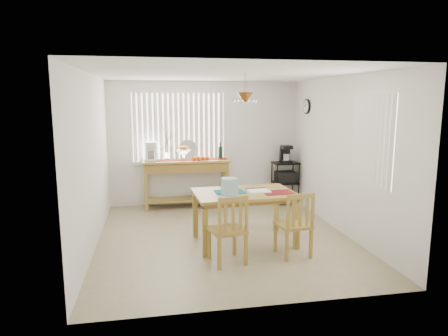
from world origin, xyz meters
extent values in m
cube|color=tan|center=(0.00, 0.00, -0.01)|extent=(4.00, 4.50, 0.01)
cube|color=white|center=(0.00, 2.30, 1.30)|extent=(4.00, 0.10, 2.60)
cube|color=white|center=(0.00, -2.30, 1.30)|extent=(4.00, 0.10, 2.60)
cube|color=white|center=(-2.05, 0.00, 1.30)|extent=(0.10, 4.50, 2.60)
cube|color=white|center=(2.05, 0.00, 1.30)|extent=(0.10, 4.50, 2.60)
cube|color=white|center=(0.00, 0.00, 2.65)|extent=(4.00, 4.50, 0.10)
cube|color=white|center=(-0.55, 2.25, 1.65)|extent=(1.90, 0.01, 1.40)
cube|color=white|center=(-1.45, 2.23, 1.65)|extent=(0.07, 0.03, 1.40)
cube|color=white|center=(-1.34, 2.23, 1.65)|extent=(0.07, 0.03, 1.40)
cube|color=white|center=(-1.24, 2.23, 1.65)|extent=(0.07, 0.03, 1.40)
cube|color=white|center=(-1.13, 2.23, 1.65)|extent=(0.07, 0.03, 1.40)
cube|color=white|center=(-1.03, 2.23, 1.65)|extent=(0.07, 0.03, 1.40)
cube|color=white|center=(-0.92, 2.23, 1.65)|extent=(0.07, 0.03, 1.40)
cube|color=white|center=(-0.81, 2.23, 1.65)|extent=(0.07, 0.03, 1.40)
cube|color=white|center=(-0.71, 2.23, 1.65)|extent=(0.07, 0.03, 1.40)
cube|color=white|center=(-0.60, 2.23, 1.65)|extent=(0.07, 0.03, 1.40)
cube|color=white|center=(-0.50, 2.23, 1.65)|extent=(0.07, 0.03, 1.40)
cube|color=white|center=(-0.39, 2.23, 1.65)|extent=(0.07, 0.03, 1.40)
cube|color=white|center=(-0.29, 2.23, 1.65)|extent=(0.07, 0.03, 1.40)
cube|color=white|center=(-0.18, 2.23, 1.65)|extent=(0.07, 0.03, 1.40)
cube|color=white|center=(-0.08, 2.23, 1.65)|extent=(0.07, 0.03, 1.40)
cube|color=white|center=(0.03, 2.23, 1.65)|extent=(0.07, 0.03, 1.40)
cube|color=white|center=(0.14, 2.23, 1.65)|extent=(0.07, 0.03, 1.40)
cube|color=white|center=(0.24, 2.23, 1.65)|extent=(0.07, 0.03, 1.40)
cube|color=white|center=(0.35, 2.23, 1.65)|extent=(0.07, 0.03, 1.40)
cube|color=white|center=(-0.55, 2.22, 0.92)|extent=(1.98, 0.06, 0.06)
cube|color=white|center=(-0.55, 2.22, 2.38)|extent=(1.98, 0.06, 0.06)
cube|color=white|center=(2.00, -0.90, 1.65)|extent=(0.01, 1.10, 1.30)
cube|color=white|center=(1.99, -1.40, 1.65)|extent=(0.03, 0.07, 1.30)
cube|color=white|center=(1.99, -1.29, 1.65)|extent=(0.03, 0.07, 1.30)
cube|color=white|center=(1.99, -1.18, 1.65)|extent=(0.03, 0.07, 1.30)
cube|color=white|center=(1.99, -1.07, 1.65)|extent=(0.03, 0.07, 1.30)
cube|color=white|center=(1.99, -0.96, 1.65)|extent=(0.03, 0.07, 1.30)
cube|color=white|center=(1.99, -0.85, 1.65)|extent=(0.03, 0.07, 1.30)
cube|color=white|center=(1.99, -0.74, 1.65)|extent=(0.03, 0.07, 1.30)
cube|color=white|center=(1.99, -0.63, 1.65)|extent=(0.03, 0.07, 1.30)
cube|color=white|center=(1.99, -0.52, 1.65)|extent=(0.03, 0.07, 1.30)
cube|color=white|center=(1.99, -0.41, 1.65)|extent=(0.03, 0.07, 1.30)
cylinder|color=black|center=(1.98, 1.55, 2.08)|extent=(0.04, 0.30, 0.30)
cylinder|color=white|center=(1.95, 1.55, 2.08)|extent=(0.01, 0.25, 0.25)
cylinder|color=#925828|center=(0.26, -0.30, 2.43)|extent=(0.01, 0.01, 0.34)
cone|color=#925828|center=(0.26, -0.30, 2.25)|extent=(0.24, 0.24, 0.14)
sphere|color=white|center=(0.42, -0.30, 2.19)|extent=(0.05, 0.05, 0.05)
sphere|color=white|center=(0.34, -0.16, 2.19)|extent=(0.05, 0.05, 0.05)
sphere|color=white|center=(0.18, -0.16, 2.19)|extent=(0.05, 0.05, 0.05)
sphere|color=white|center=(0.10, -0.30, 2.19)|extent=(0.05, 0.05, 0.05)
sphere|color=white|center=(0.18, -0.44, 2.19)|extent=(0.05, 0.05, 0.05)
sphere|color=white|center=(0.34, -0.44, 2.19)|extent=(0.05, 0.05, 0.05)
cube|color=#A88739|center=(-0.43, 1.98, 0.97)|extent=(1.77, 0.50, 0.04)
cube|color=olive|center=(-0.43, 1.98, 0.85)|extent=(1.70, 0.45, 0.18)
cube|color=#A88739|center=(-1.25, 1.79, 0.38)|extent=(0.07, 0.07, 0.76)
cube|color=#A88739|center=(0.40, 1.79, 0.38)|extent=(0.07, 0.07, 0.76)
cube|color=#A88739|center=(-1.25, 2.17, 0.38)|extent=(0.07, 0.07, 0.76)
cube|color=#A88739|center=(0.40, 2.17, 0.38)|extent=(0.07, 0.07, 0.76)
cube|color=#A88739|center=(-0.43, 1.98, 0.17)|extent=(1.63, 0.43, 0.03)
cube|color=red|center=(-0.15, 1.98, 0.24)|extent=(0.33, 0.24, 0.11)
cube|color=maroon|center=(-0.43, 1.98, 1.00)|extent=(1.68, 0.27, 0.01)
cube|color=white|center=(-1.13, 1.98, 1.02)|extent=(0.22, 0.26, 0.06)
cube|color=white|center=(-1.13, 2.07, 1.16)|extent=(0.22, 0.09, 0.33)
cube|color=white|center=(-1.13, 1.96, 1.34)|extent=(0.22, 0.24, 0.08)
cylinder|color=white|center=(-1.13, 1.95, 1.12)|extent=(0.14, 0.14, 0.14)
cylinder|color=white|center=(-0.48, 1.96, 1.05)|extent=(0.06, 0.06, 0.11)
cone|color=white|center=(-0.48, 1.96, 1.15)|extent=(0.29, 0.29, 0.10)
sphere|color=red|center=(-0.43, 1.96, 1.25)|extent=(0.09, 0.09, 0.09)
sphere|color=red|center=(-0.47, 2.01, 1.25)|extent=(0.09, 0.09, 0.09)
sphere|color=red|center=(-0.53, 1.99, 1.25)|extent=(0.09, 0.09, 0.09)
sphere|color=red|center=(-0.53, 1.93, 1.25)|extent=(0.09, 0.09, 0.09)
sphere|color=red|center=(-0.47, 1.91, 1.25)|extent=(0.09, 0.09, 0.09)
sphere|color=#F55E0C|center=(-0.27, 1.89, 1.04)|extent=(0.09, 0.09, 0.09)
sphere|color=#F55E0C|center=(-0.18, 1.89, 1.04)|extent=(0.09, 0.09, 0.09)
sphere|color=#F55E0C|center=(-0.10, 1.89, 1.04)|extent=(0.09, 0.09, 0.09)
sphere|color=#F55E0C|center=(-0.01, 1.89, 1.04)|extent=(0.09, 0.09, 0.09)
cylinder|color=silver|center=(-0.37, 2.19, 1.19)|extent=(0.40, 0.10, 0.39)
cylinder|color=white|center=(-0.81, 2.04, 1.07)|extent=(0.09, 0.09, 0.15)
cylinder|color=#4C3823|center=(-0.81, 2.04, 1.40)|extent=(0.09, 0.04, 0.49)
cylinder|color=#4C3823|center=(-0.81, 2.04, 1.42)|extent=(0.15, 0.07, 0.53)
cylinder|color=#4C3823|center=(-0.81, 2.04, 1.37)|extent=(0.19, 0.09, 0.40)
cylinder|color=#4C3823|center=(-0.81, 2.04, 1.45)|extent=(0.06, 0.03, 0.61)
cylinder|color=#4C3823|center=(-0.81, 2.04, 1.36)|extent=(0.24, 0.11, 0.34)
cylinder|color=black|center=(0.29, 2.04, 1.12)|extent=(0.08, 0.08, 0.25)
cylinder|color=black|center=(0.29, 2.04, 1.29)|extent=(0.03, 0.03, 0.09)
cylinder|color=black|center=(1.46, 1.76, 0.45)|extent=(0.03, 0.03, 0.89)
cylinder|color=black|center=(1.94, 1.76, 0.45)|extent=(0.03, 0.03, 0.89)
cylinder|color=black|center=(1.46, 2.13, 0.45)|extent=(0.03, 0.03, 0.89)
cylinder|color=black|center=(1.94, 2.13, 0.45)|extent=(0.03, 0.03, 0.89)
cube|color=black|center=(1.70, 1.95, 0.88)|extent=(0.53, 0.42, 0.03)
cube|color=black|center=(1.70, 1.95, 0.45)|extent=(0.53, 0.42, 0.03)
cube|color=black|center=(1.70, 1.95, 0.06)|extent=(0.53, 0.42, 0.03)
cube|color=black|center=(1.70, 1.95, 0.58)|extent=(0.40, 0.32, 0.23)
cube|color=black|center=(1.70, 1.92, 0.92)|extent=(0.21, 0.25, 0.05)
cube|color=black|center=(1.70, 2.01, 1.05)|extent=(0.21, 0.08, 0.32)
cube|color=black|center=(1.70, 1.92, 1.22)|extent=(0.21, 0.23, 0.07)
cylinder|color=silver|center=(1.70, 1.91, 1.01)|extent=(0.14, 0.14, 0.14)
cube|color=#A88739|center=(0.26, -0.30, 0.79)|extent=(1.57, 1.06, 0.04)
cube|color=olive|center=(0.26, -0.30, 0.74)|extent=(1.46, 0.94, 0.07)
cube|color=#A88739|center=(-0.41, -0.76, 0.35)|extent=(0.08, 0.08, 0.71)
cube|color=#A88739|center=(0.98, -0.69, 0.35)|extent=(0.08, 0.08, 0.71)
cube|color=#A88739|center=(-0.46, 0.08, 0.35)|extent=(0.08, 0.08, 0.71)
cube|color=#A88739|center=(0.93, 0.16, 0.35)|extent=(0.08, 0.08, 0.71)
cube|color=#12646A|center=(0.04, -0.26, 0.82)|extent=(0.47, 0.35, 0.01)
cube|color=maroon|center=(0.76, -0.44, 0.82)|extent=(0.47, 0.35, 0.01)
cube|color=white|center=(0.48, -0.34, 0.83)|extent=(0.34, 0.28, 0.03)
cube|color=black|center=(0.47, -0.20, 0.83)|extent=(0.33, 0.05, 0.03)
cube|color=#90BDD2|center=(0.00, -0.48, 0.94)|extent=(0.23, 0.23, 0.26)
cube|color=#A88739|center=(-0.14, -1.00, 0.46)|extent=(0.53, 0.53, 0.04)
cube|color=#A88739|center=(0.01, -0.78, 0.22)|extent=(0.05, 0.05, 0.44)
cube|color=#A88739|center=(-0.37, -0.85, 0.22)|extent=(0.05, 0.05, 0.44)
cube|color=#A88739|center=(0.09, -1.15, 0.22)|extent=(0.05, 0.05, 0.44)
cube|color=#A88739|center=(-0.29, -1.23, 0.22)|extent=(0.05, 0.05, 0.44)
cube|color=#A88739|center=(0.09, -1.16, 0.73)|extent=(0.04, 0.04, 0.49)
cube|color=#A88739|center=(-0.29, -1.24, 0.73)|extent=(0.04, 0.04, 0.49)
cube|color=#A88739|center=(-0.10, -1.20, 0.94)|extent=(0.40, 0.11, 0.06)
cube|color=#A88739|center=(0.01, -1.18, 0.70)|extent=(0.05, 0.03, 0.39)
cube|color=#A88739|center=(-0.10, -1.20, 0.70)|extent=(0.05, 0.03, 0.39)
cube|color=#A88739|center=(-0.20, -1.22, 0.70)|extent=(0.05, 0.03, 0.39)
cube|color=#A88739|center=(0.84, -0.92, 0.45)|extent=(0.49, 0.49, 0.04)
cube|color=#A88739|center=(1.00, -0.71, 0.21)|extent=(0.05, 0.05, 0.43)
cube|color=#A88739|center=(0.63, -0.76, 0.21)|extent=(0.05, 0.05, 0.43)
cube|color=#A88739|center=(1.04, -1.08, 0.21)|extent=(0.05, 0.05, 0.43)
cube|color=#A88739|center=(0.67, -1.13, 0.21)|extent=(0.05, 0.05, 0.43)
cube|color=#A88739|center=(1.05, -1.09, 0.71)|extent=(0.04, 0.04, 0.48)
cube|color=#A88739|center=(0.67, -1.14, 0.71)|extent=(0.04, 0.04, 0.48)
cube|color=#A88739|center=(0.86, -1.12, 0.92)|extent=(0.40, 0.08, 0.06)
cube|color=#A88739|center=(0.96, -1.10, 0.68)|extent=(0.04, 0.03, 0.38)
cube|color=#A88739|center=(0.86, -1.12, 0.68)|extent=(0.04, 0.03, 0.38)
cube|color=#A88739|center=(0.76, -1.13, 0.68)|extent=(0.04, 0.03, 0.38)
camera|label=1|loc=(-1.12, -6.12, 2.21)|focal=32.00mm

